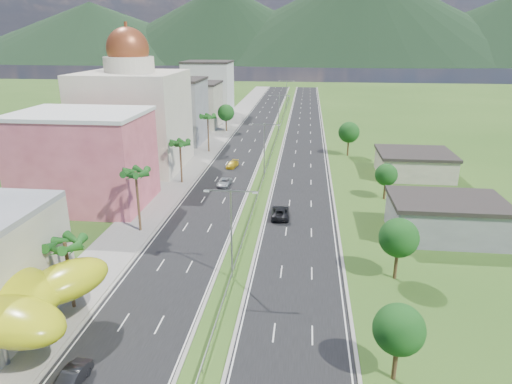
% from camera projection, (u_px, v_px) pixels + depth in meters
% --- Properties ---
extents(ground, '(500.00, 500.00, 0.00)m').
position_uv_depth(ground, '(216.00, 329.00, 44.34)').
color(ground, '#2D5119').
rests_on(ground, ground).
extents(road_left, '(11.00, 260.00, 0.04)m').
position_uv_depth(road_left, '(251.00, 136.00, 129.69)').
color(road_left, black).
rests_on(road_left, ground).
extents(road_right, '(11.00, 260.00, 0.04)m').
position_uv_depth(road_right, '(304.00, 137.00, 128.12)').
color(road_right, black).
rests_on(road_right, ground).
extents(sidewalk_left, '(7.00, 260.00, 0.12)m').
position_uv_depth(sidewalk_left, '(218.00, 135.00, 130.67)').
color(sidewalk_left, gray).
rests_on(sidewalk_left, ground).
extents(median_guardrail, '(0.10, 216.06, 0.76)m').
position_uv_depth(median_guardrail, '(273.00, 149.00, 111.79)').
color(median_guardrail, gray).
rests_on(median_guardrail, ground).
extents(streetlight_median_b, '(6.04, 0.25, 11.00)m').
position_uv_depth(streetlight_median_b, '(231.00, 225.00, 51.54)').
color(streetlight_median_b, gray).
rests_on(streetlight_median_b, ground).
extents(streetlight_median_c, '(6.04, 0.25, 11.00)m').
position_uv_depth(streetlight_median_c, '(264.00, 145.00, 89.13)').
color(streetlight_median_c, gray).
rests_on(streetlight_median_c, ground).
extents(streetlight_median_d, '(6.04, 0.25, 11.00)m').
position_uv_depth(streetlight_median_d, '(279.00, 110.00, 131.41)').
color(streetlight_median_d, gray).
rests_on(streetlight_median_d, ground).
extents(streetlight_median_e, '(6.04, 0.25, 11.00)m').
position_uv_depth(streetlight_median_e, '(286.00, 92.00, 173.70)').
color(streetlight_median_e, gray).
rests_on(streetlight_median_e, ground).
extents(pink_shophouse, '(20.00, 15.00, 15.00)m').
position_uv_depth(pink_shophouse, '(85.00, 161.00, 74.90)').
color(pink_shophouse, '#BB4C5B').
rests_on(pink_shophouse, ground).
extents(domed_building, '(20.00, 20.00, 28.70)m').
position_uv_depth(domed_building, '(133.00, 115.00, 95.26)').
color(domed_building, beige).
rests_on(domed_building, ground).
extents(midrise_grey, '(16.00, 15.00, 16.00)m').
position_uv_depth(midrise_grey, '(173.00, 112.00, 119.74)').
color(midrise_grey, gray).
rests_on(midrise_grey, ground).
extents(midrise_beige, '(16.00, 15.00, 13.00)m').
position_uv_depth(midrise_beige, '(193.00, 105.00, 140.90)').
color(midrise_beige, '#9F9783').
rests_on(midrise_beige, ground).
extents(midrise_white, '(16.00, 15.00, 18.00)m').
position_uv_depth(midrise_white, '(208.00, 89.00, 161.70)').
color(midrise_white, silver).
rests_on(midrise_white, ground).
extents(shed_near, '(15.00, 10.00, 5.00)m').
position_uv_depth(shed_near, '(446.00, 220.00, 64.09)').
color(shed_near, gray).
rests_on(shed_near, ground).
extents(shed_far, '(14.00, 12.00, 4.40)m').
position_uv_depth(shed_far, '(414.00, 165.00, 92.17)').
color(shed_far, '#9F9783').
rests_on(shed_far, ground).
extents(palm_tree_b, '(3.60, 3.60, 8.10)m').
position_uv_depth(palm_tree_b, '(65.00, 246.00, 45.54)').
color(palm_tree_b, '#47301C').
rests_on(palm_tree_b, ground).
extents(palm_tree_c, '(3.60, 3.60, 9.60)m').
position_uv_depth(palm_tree_c, '(136.00, 175.00, 63.87)').
color(palm_tree_c, '#47301C').
rests_on(palm_tree_c, ground).
extents(palm_tree_d, '(3.60, 3.60, 8.60)m').
position_uv_depth(palm_tree_d, '(180.00, 145.00, 85.79)').
color(palm_tree_d, '#47301C').
rests_on(palm_tree_d, ground).
extents(palm_tree_e, '(3.60, 3.60, 9.40)m').
position_uv_depth(palm_tree_e, '(208.00, 118.00, 109.04)').
color(palm_tree_e, '#47301C').
rests_on(palm_tree_e, ground).
extents(leafy_tree_lfar, '(4.90, 4.90, 8.05)m').
position_uv_depth(leafy_tree_lfar, '(226.00, 113.00, 133.42)').
color(leafy_tree_lfar, '#47301C').
rests_on(leafy_tree_lfar, ground).
extents(leafy_tree_ra, '(4.20, 4.20, 6.90)m').
position_uv_depth(leafy_tree_ra, '(399.00, 330.00, 36.41)').
color(leafy_tree_ra, '#47301C').
rests_on(leafy_tree_ra, ground).
extents(leafy_tree_rb, '(4.55, 4.55, 7.47)m').
position_uv_depth(leafy_tree_rb, '(399.00, 238.00, 51.94)').
color(leafy_tree_rb, '#47301C').
rests_on(leafy_tree_rb, ground).
extents(leafy_tree_rc, '(3.85, 3.85, 6.33)m').
position_uv_depth(leafy_tree_rc, '(386.00, 175.00, 78.20)').
color(leafy_tree_rc, '#47301C').
rests_on(leafy_tree_rc, ground).
extents(leafy_tree_rd, '(4.90, 4.90, 8.05)m').
position_uv_depth(leafy_tree_rd, '(349.00, 132.00, 106.42)').
color(leafy_tree_rd, '#47301C').
rests_on(leafy_tree_rd, ground).
extents(mountain_ridge, '(860.00, 140.00, 90.00)m').
position_uv_depth(mountain_ridge, '(360.00, 64.00, 460.93)').
color(mountain_ridge, black).
rests_on(mountain_ridge, ground).
extents(car_dark_left, '(1.81, 4.57, 1.48)m').
position_uv_depth(car_dark_left, '(71.00, 379.00, 36.77)').
color(car_dark_left, black).
rests_on(car_dark_left, road_left).
extents(car_silver_mid_left, '(2.51, 4.89, 1.32)m').
position_uv_depth(car_silver_mid_left, '(224.00, 182.00, 86.28)').
color(car_silver_mid_left, '#9C9FA3').
rests_on(car_silver_mid_left, road_left).
extents(car_yellow_far_left, '(2.54, 4.70, 1.29)m').
position_uv_depth(car_yellow_far_left, '(232.00, 164.00, 98.28)').
color(car_yellow_far_left, gold).
rests_on(car_yellow_far_left, road_left).
extents(car_dark_far_right, '(2.95, 5.96, 1.62)m').
position_uv_depth(car_dark_far_right, '(280.00, 212.00, 71.25)').
color(car_dark_far_right, black).
rests_on(car_dark_far_right, road_right).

